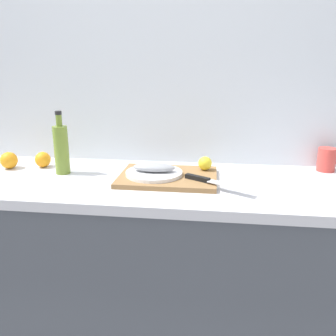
# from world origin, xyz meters

# --- Properties ---
(back_wall) EXTENTS (3.20, 0.05, 2.50)m
(back_wall) POSITION_xyz_m (0.00, 0.33, 1.25)
(back_wall) COLOR silver
(back_wall) RESTS_ON ground_plane
(kitchen_counter) EXTENTS (2.00, 0.60, 0.90)m
(kitchen_counter) POSITION_xyz_m (0.00, 0.00, 0.45)
(kitchen_counter) COLOR #4C5159
(kitchen_counter) RESTS_ON ground_plane
(cutting_board) EXTENTS (0.41, 0.31, 0.02)m
(cutting_board) POSITION_xyz_m (0.09, 0.02, 0.91)
(cutting_board) COLOR olive
(cutting_board) RESTS_ON kitchen_counter
(white_plate) EXTENTS (0.24, 0.24, 0.01)m
(white_plate) POSITION_xyz_m (0.03, 0.01, 0.93)
(white_plate) COLOR white
(white_plate) RESTS_ON cutting_board
(fish_fillet) EXTENTS (0.18, 0.08, 0.04)m
(fish_fillet) POSITION_xyz_m (0.03, 0.01, 0.95)
(fish_fillet) COLOR gray
(fish_fillet) RESTS_ON white_plate
(chef_knife) EXTENTS (0.26, 0.17, 0.02)m
(chef_knife) POSITION_xyz_m (0.26, -0.07, 0.93)
(chef_knife) COLOR silver
(chef_knife) RESTS_ON cutting_board
(lemon_0) EXTENTS (0.06, 0.06, 0.06)m
(lemon_0) POSITION_xyz_m (0.24, 0.11, 0.95)
(lemon_0) COLOR yellow
(lemon_0) RESTS_ON cutting_board
(olive_oil_bottle) EXTENTS (0.06, 0.06, 0.28)m
(olive_oil_bottle) POSITION_xyz_m (-0.39, 0.04, 1.01)
(olive_oil_bottle) COLOR olive
(olive_oil_bottle) RESTS_ON kitchen_counter
(coffee_mug_0) EXTENTS (0.12, 0.08, 0.11)m
(coffee_mug_0) POSITION_xyz_m (0.80, 0.23, 0.95)
(coffee_mug_0) COLOR #CC3F38
(coffee_mug_0) RESTS_ON kitchen_counter
(orange_0) EXTENTS (0.08, 0.08, 0.08)m
(orange_0) POSITION_xyz_m (-0.67, 0.08, 0.94)
(orange_0) COLOR orange
(orange_0) RESTS_ON kitchen_counter
(orange_2) EXTENTS (0.07, 0.07, 0.07)m
(orange_2) POSITION_xyz_m (-0.52, 0.13, 0.94)
(orange_2) COLOR orange
(orange_2) RESTS_ON kitchen_counter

